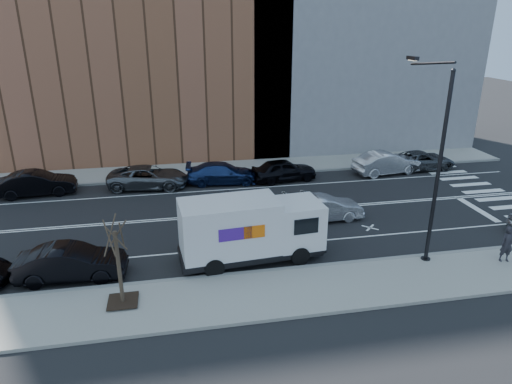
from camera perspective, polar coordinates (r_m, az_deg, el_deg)
name	(u,v)px	position (r m, az deg, el deg)	size (l,w,h in m)	color
ground	(254,213)	(27.56, -0.23, -2.62)	(120.00, 120.00, 0.00)	black
sidewalk_near	(292,291)	(19.93, 4.55, -12.29)	(44.00, 3.60, 0.15)	gray
sidewalk_far	(233,168)	(35.68, -2.83, 3.00)	(44.00, 3.60, 0.15)	gray
curb_near	(282,270)	(21.41, 3.28, -9.70)	(44.00, 0.25, 0.17)	gray
curb_far	(237,175)	(33.98, -2.40, 2.11)	(44.00, 0.25, 0.17)	gray
crosswalk	(490,195)	(34.12, 27.22, -0.32)	(3.00, 14.00, 0.01)	white
road_markings	(254,213)	(27.55, -0.23, -2.61)	(40.00, 8.60, 0.01)	white
bldg_brick	(120,19)	(40.62, -16.59, 20.04)	(26.00, 10.00, 22.00)	brown
streetlight	(434,158)	(22.19, 21.37, 4.03)	(0.44, 4.02, 9.34)	black
street_tree	(120,275)	(19.14, -16.66, -9.87)	(1.20, 1.20, 3.75)	black
fedex_van	(250,229)	(21.65, -0.73, -4.61)	(7.05, 2.92, 3.14)	black
far_parked_b	(37,183)	(33.41, -25.72, 0.99)	(1.71, 4.90, 1.62)	black
far_parked_c	(148,177)	(32.32, -13.31, 1.82)	(2.52, 5.46, 1.52)	#52565B
far_parked_d	(222,173)	(32.44, -4.21, 2.38)	(2.07, 5.09, 1.48)	navy
far_parked_e	(284,170)	(32.91, 3.51, 2.76)	(1.88, 4.66, 1.59)	black
far_parked_f	(387,163)	(35.75, 16.03, 3.52)	(1.77, 5.09, 1.68)	silver
far_parked_g	(422,160)	(37.75, 20.01, 3.75)	(2.35, 5.09, 1.42)	#414347
driving_sedan	(324,208)	(26.63, 8.53, -2.01)	(1.54, 4.43, 1.46)	#B2B2B7
near_parked_rear_a	(71,263)	(22.12, -22.08, -8.20)	(1.66, 4.75, 1.56)	black
pedestrian	(507,244)	(24.60, 28.91, -5.73)	(0.65, 0.42, 1.77)	#252329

